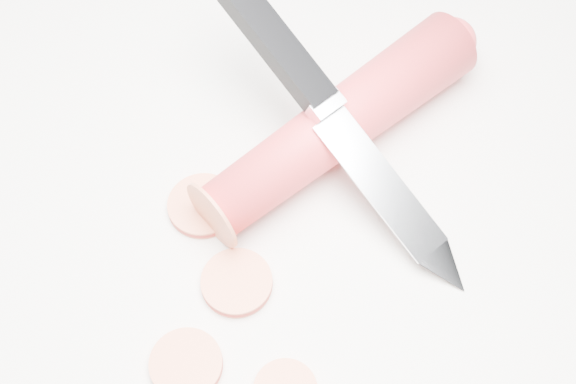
# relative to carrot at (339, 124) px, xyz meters

# --- Properties ---
(ground) EXTENTS (2.40, 2.40, 0.00)m
(ground) POSITION_rel_carrot_xyz_m (-0.02, -0.08, -0.02)
(ground) COLOR white
(ground) RESTS_ON ground
(carrot) EXTENTS (0.15, 0.18, 0.04)m
(carrot) POSITION_rel_carrot_xyz_m (0.00, 0.00, 0.00)
(carrot) COLOR red
(carrot) RESTS_ON ground
(carrot_slice_0) EXTENTS (0.04, 0.04, 0.01)m
(carrot_slice_0) POSITION_rel_carrot_xyz_m (-0.05, -0.16, -0.02)
(carrot_slice_0) COLOR #E67049
(carrot_slice_0) RESTS_ON ground
(carrot_slice_2) EXTENTS (0.04, 0.04, 0.01)m
(carrot_slice_2) POSITION_rel_carrot_xyz_m (-0.04, -0.10, -0.02)
(carrot_slice_2) COLOR #E67049
(carrot_slice_2) RESTS_ON ground
(carrot_slice_5) EXTENTS (0.04, 0.04, 0.01)m
(carrot_slice_5) POSITION_rel_carrot_xyz_m (-0.07, -0.06, -0.02)
(carrot_slice_5) COLOR #E67049
(carrot_slice_5) RESTS_ON ground
(kitchen_knife) EXTENTS (0.19, 0.15, 0.09)m
(kitchen_knife) POSITION_rel_carrot_xyz_m (0.00, -0.01, 0.02)
(kitchen_knife) COLOR silver
(kitchen_knife) RESTS_ON ground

